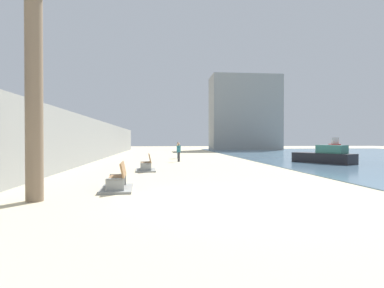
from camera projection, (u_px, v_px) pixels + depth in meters
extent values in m
plane|color=beige|center=(180.00, 161.00, 27.34)|extent=(120.00, 120.00, 0.00)
cube|color=gray|center=(91.00, 140.00, 26.58)|extent=(0.80, 64.00, 3.51)
cylinder|color=#7A6651|center=(34.00, 78.00, 9.21)|extent=(0.49, 0.49, 7.15)
cube|color=gray|center=(115.00, 186.00, 10.67)|extent=(0.61, 0.23, 0.50)
cube|color=gray|center=(118.00, 180.00, 12.05)|extent=(0.61, 0.23, 0.50)
cube|color=#997047|center=(117.00, 177.00, 11.36)|extent=(0.59, 1.63, 0.06)
cube|color=#997047|center=(123.00, 169.00, 11.39)|extent=(0.25, 1.61, 0.50)
cube|color=gray|center=(117.00, 189.00, 11.36)|extent=(1.22, 2.16, 0.08)
cube|color=gray|center=(146.00, 167.00, 17.66)|extent=(0.61, 0.23, 0.50)
cube|color=gray|center=(146.00, 165.00, 19.05)|extent=(0.61, 0.23, 0.50)
cube|color=#997047|center=(146.00, 163.00, 18.35)|extent=(0.58, 1.62, 0.06)
cube|color=#997047|center=(150.00, 158.00, 18.38)|extent=(0.25, 1.61, 0.50)
cube|color=gray|center=(146.00, 170.00, 18.36)|extent=(1.21, 2.16, 0.08)
cylinder|color=teal|center=(178.00, 154.00, 30.60)|extent=(0.12, 0.12, 0.77)
cylinder|color=teal|center=(178.00, 154.00, 30.48)|extent=(0.12, 0.12, 0.77)
cube|color=gold|center=(178.00, 148.00, 30.53)|extent=(0.26, 0.36, 0.54)
sphere|color=brown|center=(178.00, 143.00, 30.52)|extent=(0.21, 0.21, 0.21)
cylinder|color=gold|center=(177.00, 147.00, 30.73)|extent=(0.09, 0.09, 0.49)
cylinder|color=gold|center=(179.00, 147.00, 30.33)|extent=(0.09, 0.09, 0.49)
cylinder|color=#333338|center=(179.00, 157.00, 25.94)|extent=(0.12, 0.12, 0.77)
cylinder|color=#333338|center=(178.00, 157.00, 25.83)|extent=(0.12, 0.12, 0.77)
cube|color=teal|center=(179.00, 149.00, 25.88)|extent=(0.34, 0.36, 0.55)
sphere|color=tan|center=(179.00, 144.00, 25.87)|extent=(0.21, 0.21, 0.21)
cylinder|color=teal|center=(180.00, 148.00, 26.07)|extent=(0.09, 0.09, 0.49)
cylinder|color=teal|center=(177.00, 149.00, 25.69)|extent=(0.09, 0.09, 0.49)
cube|color=red|center=(334.00, 147.00, 55.89)|extent=(3.13, 4.94, 1.03)
cube|color=beige|center=(335.00, 141.00, 55.19)|extent=(1.72, 2.31, 1.12)
cube|color=black|center=(323.00, 158.00, 23.92)|extent=(3.51, 4.70, 0.75)
cube|color=#337060|center=(332.00, 149.00, 23.35)|extent=(1.87, 2.25, 0.61)
cube|color=gray|center=(245.00, 113.00, 56.42)|extent=(12.00, 6.00, 12.99)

